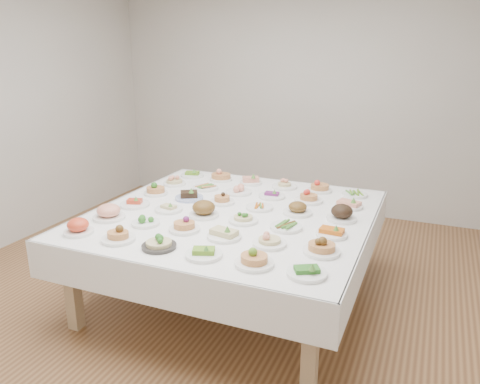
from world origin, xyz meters
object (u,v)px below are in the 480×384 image
at_px(dish_0, 78,226).
at_px(dish_35, 355,194).
at_px(dish_18, 156,188).
at_px(display_table, 233,220).

distance_m(dish_0, dish_35, 2.35).
bearing_deg(dish_0, dish_18, 90.22).
xyz_separation_m(display_table, dish_0, (-0.83, -0.84, 0.12)).
relative_size(dish_0, dish_18, 1.00).
xyz_separation_m(dish_0, dish_35, (1.66, 1.67, -0.04)).
relative_size(display_table, dish_18, 10.41).
bearing_deg(dish_35, dish_0, -134.92).
bearing_deg(dish_18, dish_0, -89.78).
distance_m(display_table, dish_18, 0.86).
bearing_deg(display_table, dish_0, -134.89).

